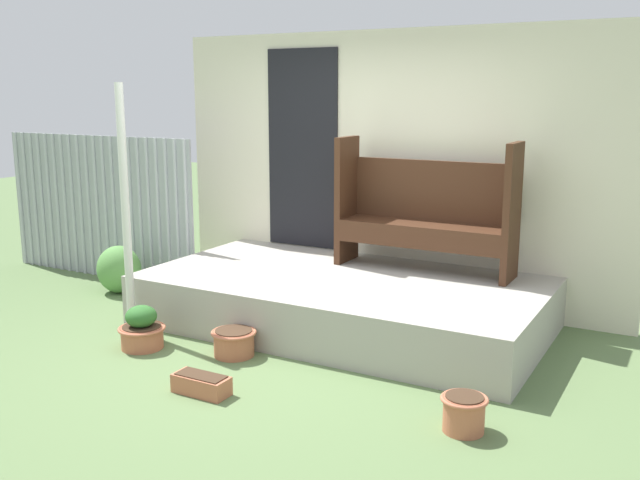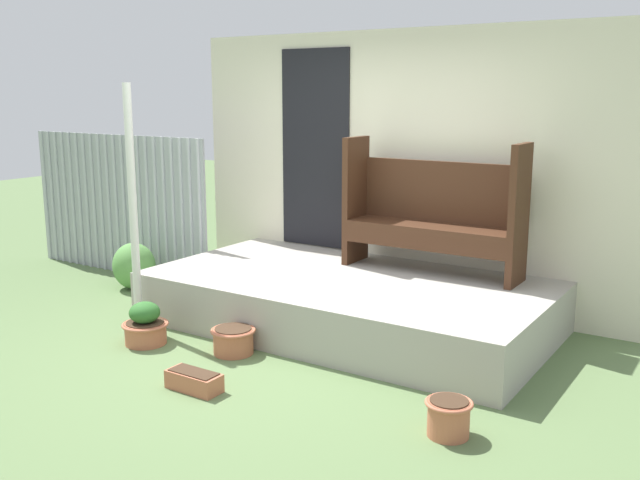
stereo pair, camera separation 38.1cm
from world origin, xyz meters
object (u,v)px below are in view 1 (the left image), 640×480
object	(u,v)px
bench	(426,208)
flower_pot_right	(464,412)
support_post	(126,211)
shrub_by_fence	(119,269)
planter_box_rect	(201,384)
flower_pot_left	(142,330)
flower_pot_middle	(234,341)

from	to	relation	value
bench	flower_pot_right	world-z (taller)	bench
support_post	shrub_by_fence	xyz separation A→B (m)	(-0.97, 0.85, -0.81)
planter_box_rect	support_post	bearing A→B (deg)	151.02
bench	planter_box_rect	distance (m)	2.65
flower_pot_left	flower_pot_right	world-z (taller)	flower_pot_left
flower_pot_middle	flower_pot_right	xyz separation A→B (m)	(1.97, -0.36, 0.01)
bench	planter_box_rect	world-z (taller)	bench
bench	flower_pot_right	distance (m)	2.45
flower_pot_right	support_post	bearing A→B (deg)	172.46
support_post	flower_pot_middle	distance (m)	1.45
flower_pot_left	flower_pot_right	size ratio (longest dim) A/B	1.30
flower_pot_middle	support_post	bearing A→B (deg)	177.62
flower_pot_right	planter_box_rect	bearing A→B (deg)	-169.11
support_post	flower_pot_right	bearing A→B (deg)	-7.54
flower_pot_middle	shrub_by_fence	world-z (taller)	shrub_by_fence
flower_pot_right	shrub_by_fence	xyz separation A→B (m)	(-4.05, 1.26, 0.12)
flower_pot_middle	flower_pot_right	distance (m)	2.00
flower_pot_left	flower_pot_middle	xyz separation A→B (m)	(0.75, 0.22, -0.04)
flower_pot_left	shrub_by_fence	world-z (taller)	shrub_by_fence
flower_pot_left	flower_pot_right	distance (m)	2.72
bench	flower_pot_middle	bearing A→B (deg)	-118.62
flower_pot_middle	planter_box_rect	bearing A→B (deg)	-71.83
flower_pot_left	planter_box_rect	distance (m)	1.09
bench	shrub_by_fence	distance (m)	3.20
support_post	flower_pot_right	world-z (taller)	support_post
bench	flower_pot_middle	size ratio (longest dim) A/B	4.53
bench	shrub_by_fence	xyz separation A→B (m)	(-3.01, -0.78, -0.76)
support_post	flower_pot_left	bearing A→B (deg)	-36.11
support_post	shrub_by_fence	size ratio (longest dim) A/B	4.30
support_post	flower_pot_middle	size ratio (longest dim) A/B	5.88
bench	flower_pot_left	xyz separation A→B (m)	(-1.67, -1.90, -0.86)
flower_pot_middle	shrub_by_fence	bearing A→B (deg)	156.77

